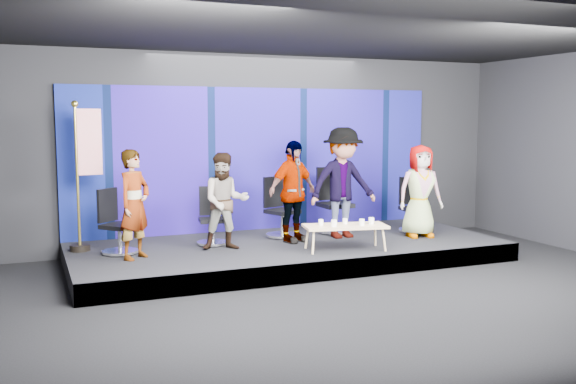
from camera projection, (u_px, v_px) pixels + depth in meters
name	position (u px, v px, depth m)	size (l,w,h in m)	color
ground	(361.00, 299.00, 8.36)	(10.00, 10.00, 0.00)	black
room_walls	(364.00, 112.00, 8.08)	(10.02, 8.02, 3.51)	black
riser	(288.00, 251.00, 10.64)	(7.00, 3.00, 0.30)	black
backdrop	(258.00, 159.00, 11.80)	(7.00, 0.08, 2.60)	navy
chair_a	(117.00, 232.00, 9.71)	(0.79, 0.79, 0.99)	silver
panelist_a	(135.00, 204.00, 9.32)	(0.58, 0.38, 1.60)	black
chair_b	(212.00, 225.00, 10.45)	(0.61, 0.61, 0.94)	silver
panelist_b	(225.00, 201.00, 9.98)	(0.74, 0.58, 1.52)	black
chair_c	(280.00, 217.00, 11.10)	(0.76, 0.76, 1.04)	silver
panelist_c	(293.00, 192.00, 10.59)	(0.99, 0.41, 1.69)	black
chair_d	(334.00, 211.00, 11.54)	(0.68, 0.68, 1.17)	silver
panelist_d	(343.00, 183.00, 10.98)	(1.22, 0.70, 1.90)	black
chair_e	(413.00, 214.00, 11.62)	(0.65, 0.65, 0.98)	silver
panelist_e	(420.00, 191.00, 11.06)	(0.78, 0.51, 1.59)	black
coffee_table	(345.00, 227.00, 9.98)	(1.36, 0.79, 0.39)	tan
mug_a	(321.00, 222.00, 9.96)	(0.08, 0.08, 0.09)	white
mug_b	(334.00, 223.00, 9.83)	(0.09, 0.09, 0.10)	white
mug_c	(345.00, 221.00, 10.07)	(0.07, 0.07, 0.09)	white
mug_d	(362.00, 222.00, 9.94)	(0.08, 0.08, 0.10)	white
mug_e	(371.00, 221.00, 10.06)	(0.09, 0.09, 0.10)	white
flag_stand	(85.00, 172.00, 9.85)	(0.53, 0.31, 2.32)	black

